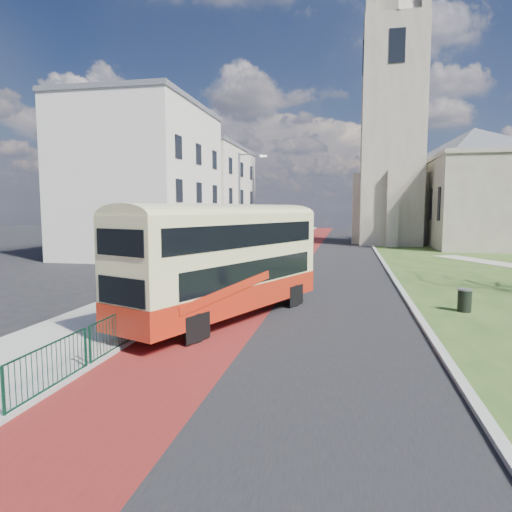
# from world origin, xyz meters

# --- Properties ---
(ground) EXTENTS (160.00, 160.00, 0.00)m
(ground) POSITION_xyz_m (0.00, 0.00, 0.00)
(ground) COLOR black
(ground) RESTS_ON ground
(road_carriageway) EXTENTS (9.00, 120.00, 0.01)m
(road_carriageway) POSITION_xyz_m (1.50, 20.00, 0.01)
(road_carriageway) COLOR black
(road_carriageway) RESTS_ON ground
(bus_lane) EXTENTS (3.40, 120.00, 0.01)m
(bus_lane) POSITION_xyz_m (-1.20, 20.00, 0.01)
(bus_lane) COLOR #591414
(bus_lane) RESTS_ON ground
(pavement_west) EXTENTS (4.00, 120.00, 0.12)m
(pavement_west) POSITION_xyz_m (-5.00, 20.00, 0.06)
(pavement_west) COLOR gray
(pavement_west) RESTS_ON ground
(kerb_west) EXTENTS (0.25, 120.00, 0.13)m
(kerb_west) POSITION_xyz_m (-3.00, 20.00, 0.07)
(kerb_west) COLOR #999993
(kerb_west) RESTS_ON ground
(kerb_east) EXTENTS (0.25, 80.00, 0.13)m
(kerb_east) POSITION_xyz_m (6.10, 22.00, 0.07)
(kerb_east) COLOR #999993
(kerb_east) RESTS_ON ground
(pedestrian_railing) EXTENTS (0.07, 24.00, 1.12)m
(pedestrian_railing) POSITION_xyz_m (-2.95, 4.00, 0.55)
(pedestrian_railing) COLOR #0C3724
(pedestrian_railing) RESTS_ON ground
(gothic_church) EXTENTS (16.38, 18.00, 40.00)m
(gothic_church) POSITION_xyz_m (12.56, 38.00, 13.13)
(gothic_church) COLOR gray
(gothic_church) RESTS_ON ground
(street_block_near) EXTENTS (10.30, 14.30, 13.00)m
(street_block_near) POSITION_xyz_m (-14.00, 22.00, 6.51)
(street_block_near) COLOR beige
(street_block_near) RESTS_ON ground
(street_block_far) EXTENTS (10.30, 16.30, 11.50)m
(street_block_far) POSITION_xyz_m (-14.00, 38.00, 5.76)
(street_block_far) COLOR beige
(street_block_far) RESTS_ON ground
(streetlamp) EXTENTS (2.13, 0.18, 8.00)m
(streetlamp) POSITION_xyz_m (-4.35, 18.00, 4.59)
(streetlamp) COLOR gray
(streetlamp) RESTS_ON pavement_west
(bus) EXTENTS (5.75, 9.82, 4.05)m
(bus) POSITION_xyz_m (-0.87, 0.76, 2.31)
(bus) COLOR #A2200F
(bus) RESTS_ON ground
(litter_bin) EXTENTS (0.61, 0.61, 0.90)m
(litter_bin) POSITION_xyz_m (8.00, 3.59, 0.50)
(litter_bin) COLOR black
(litter_bin) RESTS_ON grass_green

